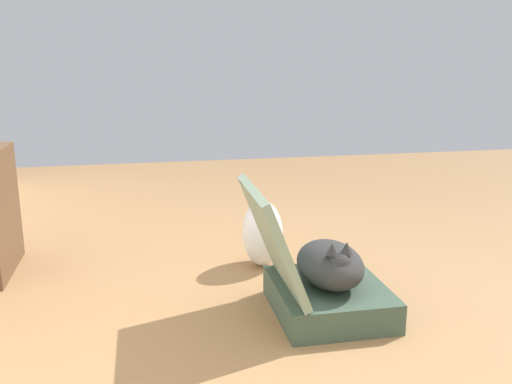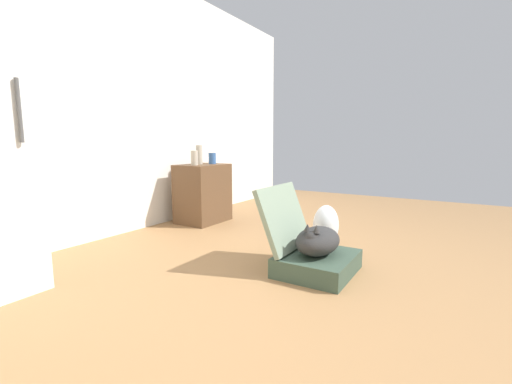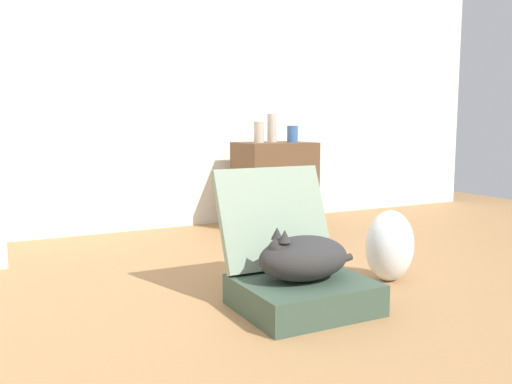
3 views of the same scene
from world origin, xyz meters
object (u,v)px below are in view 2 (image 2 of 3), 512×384
Objects in this scene: side_table at (203,193)px; vase_short at (212,158)px; cat at (317,241)px; plastic_bag_white at (326,226)px; suitcase_base at (317,263)px; vase_tall at (194,158)px; vase_round at (199,155)px.

side_table is 5.18× the size of vase_short.
cat is 1.35× the size of plastic_bag_white.
cat is at bearing 177.07° from suitcase_base.
suitcase_base is 1.89m from side_table.
vase_short is (0.14, -0.03, 0.39)m from side_table.
cat reaches higher than plastic_bag_white.
suitcase_base is 4.33× the size of vase_short.
side_table is at bearing 64.57° from suitcase_base.
cat is 1.88m from vase_tall.
vase_tall is at bearing 88.42° from plastic_bag_white.
vase_tall is (-0.14, -0.01, 0.40)m from side_table.
vase_round is at bearing 90.00° from side_table.
cat is 0.65m from plastic_bag_white.
plastic_bag_white is (0.62, 0.17, 0.11)m from suitcase_base.
plastic_bag_white is at bearing -96.75° from side_table.
suitcase_base is 1.11× the size of cat.
vase_tall is 0.73× the size of vase_round.
vase_round reaches higher than vase_tall.
suitcase_base is at bearing -111.59° from vase_tall.
cat is at bearing -111.80° from vase_tall.
vase_short is at bearing 60.20° from cat.
vase_tall reaches higher than vase_short.
vase_round reaches higher than plastic_bag_white.
cat is 1.97m from vase_short.
vase_tall is at bearing 175.11° from vase_short.
vase_short reaches higher than suitcase_base.
side_table is (0.81, 1.69, 0.09)m from cat.
cat is (-0.01, 0.00, 0.16)m from suitcase_base.
suitcase_base is 1.51× the size of plastic_bag_white.
plastic_bag_white is 2.87× the size of vase_short.
vase_tall reaches higher than suitcase_base.
vase_short is at bearing 60.39° from suitcase_base.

